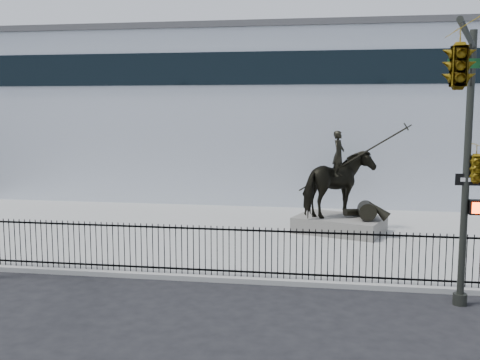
# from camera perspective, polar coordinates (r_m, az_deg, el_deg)

# --- Properties ---
(ground) EXTENTS (120.00, 120.00, 0.00)m
(ground) POSITION_cam_1_polar(r_m,az_deg,el_deg) (15.89, -4.46, -11.39)
(ground) COLOR black
(ground) RESTS_ON ground
(plaza) EXTENTS (30.00, 12.00, 0.15)m
(plaza) POSITION_cam_1_polar(r_m,az_deg,el_deg) (22.48, -0.25, -5.55)
(plaza) COLOR #979795
(plaza) RESTS_ON ground
(building) EXTENTS (44.00, 14.00, 9.00)m
(building) POSITION_cam_1_polar(r_m,az_deg,el_deg) (34.80, 3.27, 6.39)
(building) COLOR silver
(building) RESTS_ON ground
(picket_fence) EXTENTS (22.10, 0.10, 1.50)m
(picket_fence) POSITION_cam_1_polar(r_m,az_deg,el_deg) (16.80, -3.48, -7.12)
(picket_fence) COLOR black
(picket_fence) RESTS_ON plaza
(statue_plinth) EXTENTS (3.88, 3.23, 0.62)m
(statue_plinth) POSITION_cam_1_polar(r_m,az_deg,el_deg) (22.83, 10.07, -4.47)
(statue_plinth) COLOR #615F59
(statue_plinth) RESTS_ON plaza
(equestrian_statue) EXTENTS (4.04, 3.21, 3.60)m
(equestrian_statue) POSITION_cam_1_polar(r_m,az_deg,el_deg) (22.54, 10.31, -0.46)
(equestrian_statue) COLOR black
(equestrian_statue) RESTS_ON statue_plinth
(traffic_signal_right) EXTENTS (2.17, 6.86, 7.00)m
(traffic_signal_right) POSITION_cam_1_polar(r_m,az_deg,el_deg) (12.94, 22.14, 5.70)
(traffic_signal_right) COLOR #272A24
(traffic_signal_right) RESTS_ON ground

